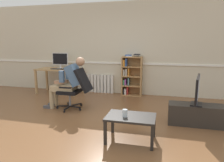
# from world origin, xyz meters

# --- Properties ---
(ground_plane) EXTENTS (18.00, 18.00, 0.00)m
(ground_plane) POSITION_xyz_m (0.00, 0.00, 0.00)
(ground_plane) COLOR brown
(back_wall) EXTENTS (12.00, 0.13, 2.70)m
(back_wall) POSITION_xyz_m (0.00, 2.65, 1.35)
(back_wall) COLOR beige
(back_wall) RESTS_ON ground_plane
(computer_desk) EXTENTS (1.33, 0.67, 0.76)m
(computer_desk) POSITION_xyz_m (-1.84, 2.15, 0.66)
(computer_desk) COLOR tan
(computer_desk) RESTS_ON ground_plane
(imac_monitor) EXTENTS (0.51, 0.14, 0.47)m
(imac_monitor) POSITION_xyz_m (-1.83, 2.23, 1.03)
(imac_monitor) COLOR silver
(imac_monitor) RESTS_ON computer_desk
(keyboard) EXTENTS (0.39, 0.12, 0.02)m
(keyboard) POSITION_xyz_m (-1.82, 2.01, 0.77)
(keyboard) COLOR black
(keyboard) RESTS_ON computer_desk
(computer_mouse) EXTENTS (0.06, 0.10, 0.03)m
(computer_mouse) POSITION_xyz_m (-1.55, 2.03, 0.77)
(computer_mouse) COLOR white
(computer_mouse) RESTS_ON computer_desk
(bookshelf) EXTENTS (0.57, 0.29, 1.21)m
(bookshelf) POSITION_xyz_m (0.30, 2.44, 0.58)
(bookshelf) COLOR #AD7F4C
(bookshelf) RESTS_ON ground_plane
(radiator) EXTENTS (0.94, 0.08, 0.55)m
(radiator) POSITION_xyz_m (-0.72, 2.54, 0.28)
(radiator) COLOR white
(radiator) RESTS_ON ground_plane
(office_chair) EXTENTS (0.83, 0.61, 0.96)m
(office_chair) POSITION_xyz_m (-0.70, 0.82, 0.52)
(office_chair) COLOR black
(office_chair) RESTS_ON ground_plane
(person_seated) EXTENTS (1.01, 0.40, 1.21)m
(person_seated) POSITION_xyz_m (-0.88, 0.82, 0.65)
(person_seated) COLOR tan
(person_seated) RESTS_ON ground_plane
(tv_stand) EXTENTS (0.99, 0.38, 0.39)m
(tv_stand) POSITION_xyz_m (1.86, 0.52, 0.20)
(tv_stand) COLOR #2D2823
(tv_stand) RESTS_ON ground_plane
(tv_screen) EXTENTS (0.25, 0.80, 0.53)m
(tv_screen) POSITION_xyz_m (1.86, 0.52, 0.67)
(tv_screen) COLOR black
(tv_screen) RESTS_ON tv_stand
(coffee_table) EXTENTS (0.76, 0.51, 0.41)m
(coffee_table) POSITION_xyz_m (0.79, -0.44, 0.35)
(coffee_table) COLOR black
(coffee_table) RESTS_ON ground_plane
(drinking_glass) EXTENTS (0.07, 0.07, 0.12)m
(drinking_glass) POSITION_xyz_m (0.70, -0.49, 0.47)
(drinking_glass) COLOR silver
(drinking_glass) RESTS_ON coffee_table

